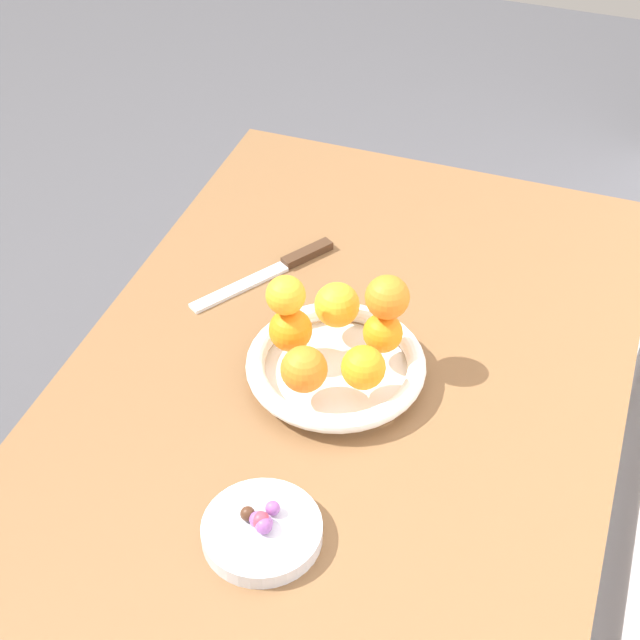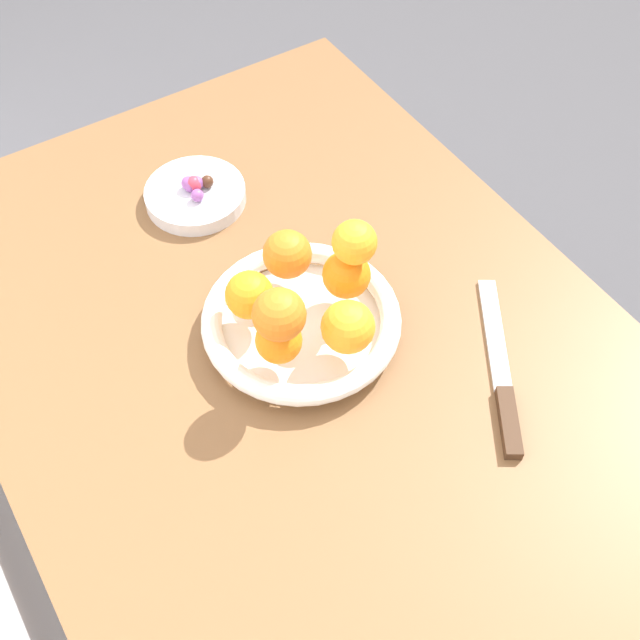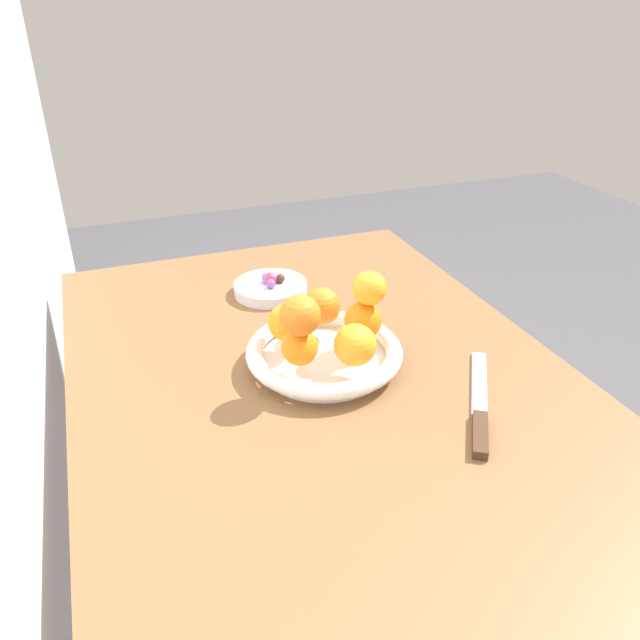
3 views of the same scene
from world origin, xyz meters
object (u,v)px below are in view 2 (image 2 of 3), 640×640
candy_ball_1 (197,183)px  candy_ball_5 (191,182)px  orange_5 (354,242)px  orange_1 (279,340)px  orange_2 (348,327)px  candy_ball_2 (194,183)px  knife (502,379)px  candy_dish (195,195)px  candy_ball_3 (195,196)px  candy_ball_6 (195,185)px  orange_3 (346,275)px  candy_ball_4 (192,185)px  fruit_bowl (301,322)px  orange_4 (287,254)px  orange_6 (279,315)px  orange_0 (249,295)px  dining_table (307,389)px  candy_ball_0 (207,182)px

candy_ball_1 → candy_ball_5: 0.01m
orange_5 → candy_ball_5: (0.29, 0.08, -0.09)m
orange_1 → orange_2: bearing=-111.2°
candy_ball_2 → knife: 0.50m
candy_dish → candy_ball_5: candy_ball_5 is taller
candy_dish → candy_ball_3: size_ratio=7.95×
orange_2 → candy_ball_6: 0.35m
orange_3 → candy_ball_4: bearing=14.4°
fruit_bowl → orange_3: (0.00, -0.07, 0.05)m
orange_4 → orange_5: (-0.07, -0.05, 0.06)m
orange_3 → candy_ball_1: orange_3 is taller
orange_6 → candy_ball_4: size_ratio=3.48×
candy_dish → orange_0: size_ratio=2.42×
dining_table → orange_1: bearing=104.6°
orange_2 → candy_ball_1: orange_2 is taller
orange_6 → knife: 0.29m
fruit_bowl → candy_ball_2: size_ratio=11.35×
candy_ball_4 → dining_table: bearing=179.4°
candy_ball_0 → candy_ball_6: 0.02m
orange_3 → orange_6: 0.14m
candy_ball_4 → knife: candy_ball_4 is taller
orange_0 → knife: 0.32m
orange_3 → dining_table: bearing=110.1°
orange_0 → candy_ball_0: bearing=-15.0°
fruit_bowl → candy_ball_1: bearing=-0.1°
candy_ball_4 → orange_4: bearing=-172.5°
candy_ball_5 → knife: bearing=-160.4°
candy_ball_3 → candy_ball_5: size_ratio=0.90×
candy_ball_1 → knife: size_ratio=0.09×
orange_0 → orange_5: (-0.04, -0.12, 0.06)m
orange_1 → orange_5: (0.04, -0.13, 0.06)m
dining_table → candy_ball_2: size_ratio=50.37×
candy_ball_6 → orange_3: bearing=-166.1°
orange_3 → candy_ball_0: bearing=10.4°
dining_table → fruit_bowl: bearing=-19.6°
fruit_bowl → orange_2: size_ratio=3.87×
orange_2 → knife: size_ratio=0.28×
orange_1 → orange_3: size_ratio=0.92×
candy_dish → dining_table: bearing=179.0°
orange_5 → knife: 0.24m
orange_2 → candy_ball_6: orange_2 is taller
orange_1 → candy_ball_4: 0.33m
orange_6 → orange_0: bearing=-3.6°
orange_0 → candy_ball_0: 0.25m
orange_4 → candy_ball_0: bearing=1.9°
candy_ball_0 → candy_ball_2: 0.02m
orange_6 → candy_ball_5: 0.35m
orange_0 → orange_5: bearing=-107.9°
candy_ball_4 → candy_ball_5: bearing=-11.0°
fruit_bowl → dining_table: bearing=160.4°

